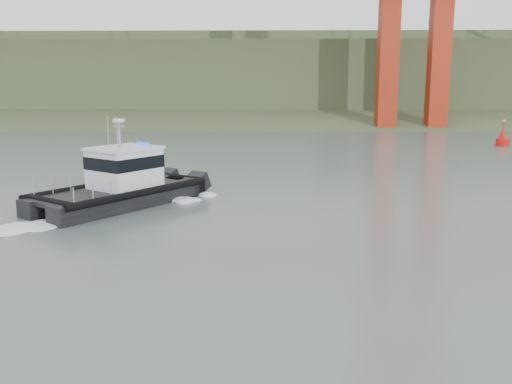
% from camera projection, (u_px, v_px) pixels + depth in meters
% --- Properties ---
extents(ground, '(400.00, 400.00, 0.00)m').
position_uv_depth(ground, '(287.00, 319.00, 18.64)').
color(ground, '#4F5E5A').
rests_on(ground, ground).
extents(headlands, '(500.00, 105.36, 27.12)m').
position_uv_depth(headlands, '(272.00, 84.00, 140.47)').
color(headlands, '#324427').
rests_on(headlands, ground).
extents(patrol_boat, '(10.01, 11.80, 5.57)m').
position_uv_depth(patrol_boat, '(121.00, 183.00, 35.70)').
color(patrol_boat, black).
rests_on(patrol_boat, ground).
extents(nav_buoy, '(1.60, 1.60, 3.34)m').
position_uv_depth(nav_buoy, '(503.00, 139.00, 68.55)').
color(nav_buoy, red).
rests_on(nav_buoy, ground).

